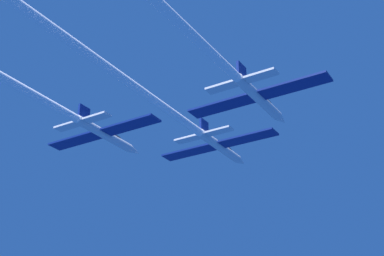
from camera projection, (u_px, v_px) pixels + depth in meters
jet_lead at (153, 99)px, 69.32m from camera, size 18.41×59.60×3.05m
jet_right_wing at (165, 9)px, 52.79m from camera, size 18.41×67.17×3.05m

